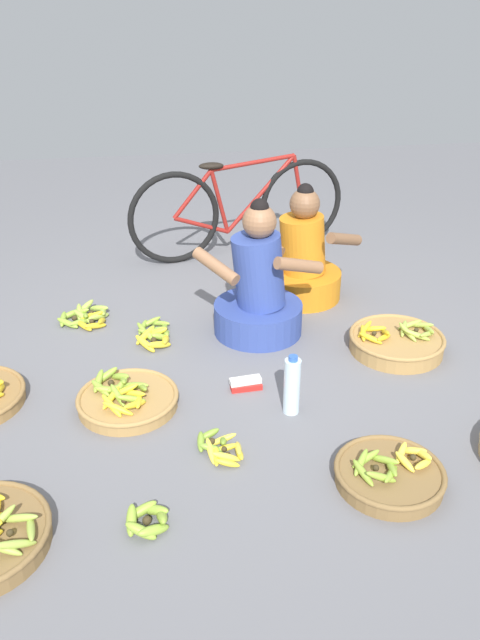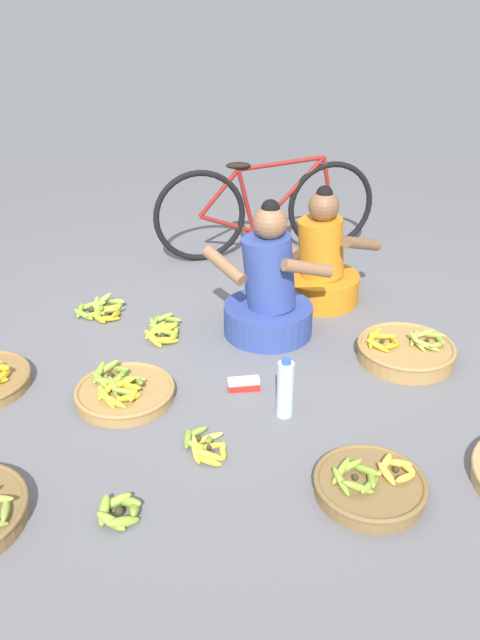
{
  "view_description": "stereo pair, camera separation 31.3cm",
  "coord_description": "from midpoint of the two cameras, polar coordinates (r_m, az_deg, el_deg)",
  "views": [
    {
      "loc": [
        -0.46,
        -2.94,
        1.8
      ],
      "look_at": [
        0.0,
        -0.2,
        0.35
      ],
      "focal_mm": 35.35,
      "sensor_mm": 36.0,
      "label": 1
    },
    {
      "loc": [
        -0.15,
        -2.97,
        1.8
      ],
      "look_at": [
        0.0,
        -0.2,
        0.35
      ],
      "focal_mm": 35.35,
      "sensor_mm": 36.0,
      "label": 2
    }
  ],
  "objects": [
    {
      "name": "ground_plane",
      "position": [
        3.47,
        2.4,
        -3.66
      ],
      "size": [
        10.0,
        10.0,
        0.0
      ],
      "primitive_type": "plane",
      "color": "slate"
    },
    {
      "name": "vendor_woman_front",
      "position": [
        3.63,
        5.06,
        2.39
      ],
      "size": [
        0.73,
        0.52,
        0.81
      ],
      "color": "#334793",
      "rests_on": "ground"
    },
    {
      "name": "vendor_woman_behind",
      "position": [
        4.09,
        9.44,
        4.81
      ],
      "size": [
        0.75,
        0.52,
        0.76
      ],
      "color": "orange",
      "rests_on": "ground"
    },
    {
      "name": "bicycle_leaning",
      "position": [
        4.77,
        4.31,
        9.95
      ],
      "size": [
        1.68,
        0.38,
        0.73
      ],
      "color": "black",
      "rests_on": "ground"
    },
    {
      "name": "banana_basket_back_center",
      "position": [
        3.6,
        17.2,
        -2.73
      ],
      "size": [
        0.53,
        0.53,
        0.16
      ],
      "color": "#A87F47",
      "rests_on": "ground"
    },
    {
      "name": "banana_basket_near_vendor",
      "position": [
        3.15,
        -7.66,
        -6.51
      ],
      "size": [
        0.5,
        0.5,
        0.14
      ],
      "color": "#A87F47",
      "rests_on": "ground"
    },
    {
      "name": "banana_basket_mid_left",
      "position": [
        2.69,
        15.07,
        -14.34
      ],
      "size": [
        0.46,
        0.46,
        0.14
      ],
      "color": "brown",
      "rests_on": "ground"
    },
    {
      "name": "loose_bananas_front_center",
      "position": [
        4.01,
        -10.24,
        0.94
      ],
      "size": [
        0.33,
        0.34,
        0.1
      ],
      "color": "gold",
      "rests_on": "ground"
    },
    {
      "name": "loose_bananas_near_bicycle",
      "position": [
        2.54,
        -7.24,
        -16.89
      ],
      "size": [
        0.19,
        0.2,
        0.09
      ],
      "color": "#8CAD38",
      "rests_on": "ground"
    },
    {
      "name": "loose_bananas_front_left",
      "position": [
        3.72,
        -4.5,
        -0.92
      ],
      "size": [
        0.23,
        0.39,
        0.1
      ],
      "color": "#8CAD38",
      "rests_on": "ground"
    },
    {
      "name": "loose_bananas_front_right",
      "position": [
        2.82,
        0.06,
        -11.42
      ],
      "size": [
        0.2,
        0.25,
        0.08
      ],
      "color": "olive",
      "rests_on": "ground"
    },
    {
      "name": "water_bottle",
      "position": [
        2.98,
        7.14,
        -6.3
      ],
      "size": [
        0.08,
        0.08,
        0.31
      ],
      "color": "silver",
      "rests_on": "ground"
    },
    {
      "name": "packet_carton_stack",
      "position": [
        3.21,
        3.15,
        -5.9
      ],
      "size": [
        0.17,
        0.07,
        0.06
      ],
      "color": "red",
      "rests_on": "ground"
    }
  ]
}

